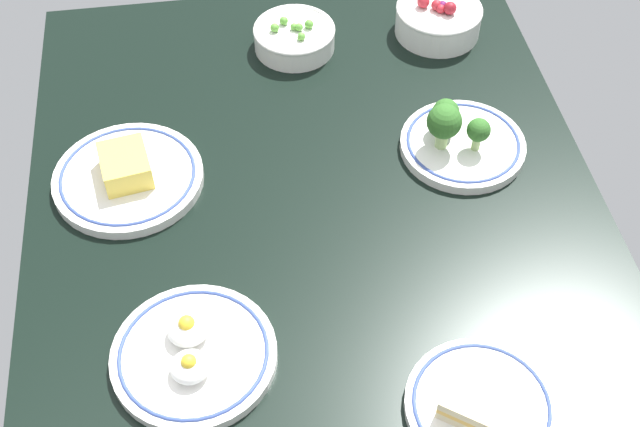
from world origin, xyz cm
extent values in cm
cube|color=black|center=(0.00, 0.00, 2.00)|extent=(110.22, 81.01, 4.00)
cylinder|color=white|center=(19.08, -18.30, 4.71)|extent=(20.20, 20.20, 1.43)
torus|color=#33478C|center=(19.08, -18.30, 5.43)|extent=(18.28, 18.28, 0.50)
ellipsoid|color=white|center=(16.52, -18.67, 6.82)|extent=(5.07, 5.07, 2.79)
sphere|color=yellow|center=(16.52, -18.67, 8.07)|extent=(2.03, 2.03, 2.03)
ellipsoid|color=white|center=(21.73, -18.69, 6.72)|extent=(4.69, 4.69, 2.58)
sphere|color=yellow|center=(21.73, -18.69, 7.88)|extent=(1.88, 1.88, 1.88)
cylinder|color=white|center=(-39.19, 26.11, 6.40)|extent=(14.34, 14.34, 4.80)
torus|color=white|center=(-39.19, 26.11, 8.80)|extent=(14.56, 14.56, 0.80)
sphere|color=#B2232D|center=(-39.10, 25.49, 9.70)|extent=(1.80, 1.80, 1.80)
sphere|color=maroon|center=(-37.66, 27.40, 9.89)|extent=(2.19, 2.19, 2.19)
sphere|color=#59144C|center=(-38.81, 26.41, 9.64)|extent=(1.68, 1.68, 1.68)
sphere|color=#B2232D|center=(-40.16, 23.48, 9.85)|extent=(2.10, 2.10, 2.10)
sphere|color=#B2232D|center=(-38.16, 25.99, 9.56)|extent=(1.52, 1.52, 1.52)
cylinder|color=white|center=(-11.70, -26.11, 4.77)|extent=(21.53, 21.53, 1.55)
torus|color=#33478C|center=(-11.70, -26.11, 5.55)|extent=(19.45, 19.45, 0.50)
cube|color=#F2D14C|center=(-11.70, -26.11, 7.45)|extent=(8.98, 7.83, 3.81)
cylinder|color=white|center=(-11.08, 23.15, 4.75)|extent=(18.61, 18.61, 1.50)
torus|color=#33478C|center=(-11.08, 23.15, 5.50)|extent=(16.88, 16.88, 0.50)
cylinder|color=#9EBC72|center=(-10.80, 19.65, 6.99)|extent=(1.80, 1.80, 2.97)
sphere|color=#2D6023|center=(-10.80, 19.65, 10.40)|extent=(5.14, 5.14, 5.14)
cylinder|color=#9EBC72|center=(-13.89, 20.77, 6.60)|extent=(1.42, 1.42, 2.19)
sphere|color=#2D6023|center=(-13.89, 20.77, 9.21)|extent=(4.05, 4.05, 4.05)
cylinder|color=#9EBC72|center=(-9.49, 24.53, 6.72)|extent=(1.23, 1.23, 2.43)
sphere|color=#2D6023|center=(-9.49, 24.53, 9.25)|extent=(3.50, 3.50, 3.50)
cylinder|color=white|center=(30.77, 14.21, 4.66)|extent=(17.72, 17.72, 1.33)
torus|color=#33478C|center=(30.77, 14.21, 5.33)|extent=(16.09, 16.09, 0.50)
cube|color=beige|center=(30.77, 14.21, 5.93)|extent=(11.43, 11.50, 1.20)
cube|color=#E5B24C|center=(30.77, 14.21, 6.93)|extent=(11.43, 11.50, 0.80)
cube|color=beige|center=(30.77, 14.21, 7.93)|extent=(11.43, 11.50, 1.20)
cylinder|color=white|center=(-38.69, 1.49, 5.85)|extent=(13.37, 13.37, 3.71)
torus|color=white|center=(-38.69, 1.49, 7.71)|extent=(13.64, 13.64, 0.80)
sphere|color=#599E38|center=(-38.71, -1.71, 8.44)|extent=(1.47, 1.47, 1.47)
sphere|color=#599E38|center=(-38.68, 1.47, 8.30)|extent=(1.18, 1.18, 1.18)
sphere|color=#599E38|center=(-35.90, 2.36, 8.35)|extent=(1.29, 1.29, 1.29)
sphere|color=#599E38|center=(-38.35, 2.26, 8.37)|extent=(1.33, 1.33, 1.33)
sphere|color=#599E38|center=(-38.80, 4.00, 8.45)|extent=(1.48, 1.48, 1.48)
sphere|color=#599E38|center=(-35.77, 2.14, 8.21)|extent=(1.00, 1.00, 1.00)
sphere|color=#599E38|center=(-40.36, 0.48, 8.42)|extent=(1.42, 1.42, 1.42)
camera|label=1|loc=(73.38, -11.02, 92.90)|focal=46.99mm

